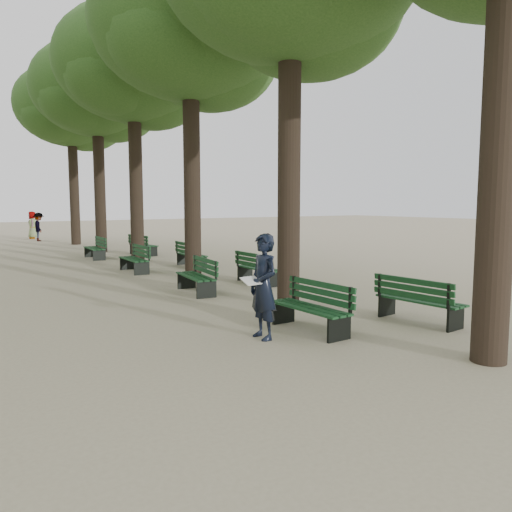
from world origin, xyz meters
TOP-DOWN VIEW (x-y plane):
  - ground at (0.00, 0.00)m, footprint 120.00×120.00m
  - tree_central_2 at (1.50, 8.00)m, footprint 6.00×6.00m
  - tree_central_3 at (1.50, 13.00)m, footprint 6.00×6.00m
  - tree_central_4 at (1.50, 18.00)m, footprint 6.00×6.00m
  - tree_central_5 at (1.50, 23.00)m, footprint 6.00×6.00m
  - bench_left_0 at (0.37, 0.84)m, footprint 0.61×1.81m
  - bench_left_1 at (0.37, 5.53)m, footprint 0.79×1.86m
  - bench_left_2 at (0.37, 10.25)m, footprint 0.62×1.82m
  - bench_left_3 at (0.37, 15.10)m, footprint 0.65×1.82m
  - bench_right_0 at (2.63, 0.18)m, footprint 0.71×1.84m
  - bench_right_1 at (2.63, 5.94)m, footprint 0.58×1.80m
  - bench_right_2 at (2.63, 10.46)m, footprint 0.66×1.83m
  - bench_right_3 at (2.63, 15.41)m, footprint 0.81×1.86m
  - man_with_map at (-0.61, 0.92)m, footprint 0.63×0.75m
  - pedestrian_d at (0.24, 29.17)m, footprint 0.47×0.91m
  - pedestrian_b at (0.19, 26.65)m, footprint 0.43×1.15m

SIDE VIEW (x-z plane):
  - ground at x=0.00m, z-range 0.00..0.00m
  - bench_left_0 at x=0.37m, z-range -0.19..0.73m
  - bench_left_1 at x=0.37m, z-range -0.19..0.73m
  - bench_left_2 at x=0.37m, z-range -0.19..0.73m
  - bench_left_3 at x=0.37m, z-range -0.19..0.73m
  - bench_right_0 at x=2.63m, z-range -0.19..0.73m
  - bench_right_1 at x=2.63m, z-range -0.19..0.73m
  - bench_right_2 at x=2.63m, z-range -0.19..0.73m
  - bench_right_3 at x=2.63m, z-range -0.19..0.73m
  - pedestrian_b at x=0.19m, z-range 0.00..1.75m
  - pedestrian_d at x=0.24m, z-range 0.00..1.78m
  - man_with_map at x=-0.61m, z-range 0.00..1.85m
  - tree_central_2 at x=1.50m, z-range 2.68..12.63m
  - tree_central_3 at x=1.50m, z-range 2.68..12.63m
  - tree_central_4 at x=1.50m, z-range 2.68..12.63m
  - tree_central_5 at x=1.50m, z-range 2.68..12.63m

